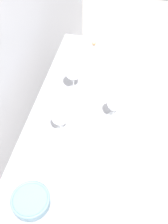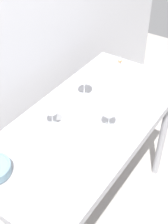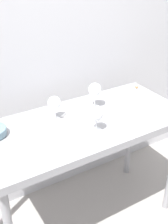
{
  "view_description": "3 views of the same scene",
  "coord_description": "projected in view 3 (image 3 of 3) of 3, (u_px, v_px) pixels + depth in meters",
  "views": [
    {
      "loc": [
        -1.01,
        -0.2,
        2.15
      ],
      "look_at": [
        -0.05,
        0.01,
        0.98
      ],
      "focal_mm": 46.5,
      "sensor_mm": 36.0,
      "label": 1
    },
    {
      "loc": [
        -1.12,
        -0.74,
        2.04
      ],
      "look_at": [
        -0.01,
        0.01,
        0.95
      ],
      "focal_mm": 51.01,
      "sensor_mm": 36.0,
      "label": 2
    },
    {
      "loc": [
        -0.86,
        -1.42,
        1.9
      ],
      "look_at": [
        -0.01,
        -0.03,
        0.98
      ],
      "focal_mm": 47.48,
      "sensor_mm": 36.0,
      "label": 3
    }
  ],
  "objects": [
    {
      "name": "back_wall",
      "position": [
        48.0,
        43.0,
        2.11
      ],
      "size": [
        3.8,
        0.04,
        2.6
      ],
      "primitive_type": "cube",
      "color": "silver",
      "rests_on": "ground_plane"
    },
    {
      "name": "decanter_funnel",
      "position": [
        136.0,
        93.0,
        2.2
      ],
      "size": [
        0.12,
        0.12,
        0.14
      ],
      "color": "#B6B6B6",
      "rests_on": "steel_counter"
    },
    {
      "name": "steel_counter",
      "position": [
        84.0,
        135.0,
        1.99
      ],
      "size": [
        1.4,
        0.65,
        0.9
      ],
      "color": "#95959A",
      "rests_on": "ground_plane"
    },
    {
      "name": "ground_plane",
      "position": [
        84.0,
        217.0,
        2.38
      ],
      "size": [
        6.0,
        6.0,
        0.0
      ],
      "primitive_type": "plane",
      "color": "#99948F"
    },
    {
      "name": "tasting_sheet_lower",
      "position": [
        81.0,
        115.0,
        2.0
      ],
      "size": [
        0.25,
        0.27,
        0.0
      ],
      "primitive_type": "cube",
      "rotation": [
        0.0,
        0.0,
        0.55
      ],
      "color": "white",
      "rests_on": "steel_counter"
    },
    {
      "name": "wine_glass_far_left",
      "position": [
        54.0,
        103.0,
        1.9
      ],
      "size": [
        0.09,
        0.09,
        0.17
      ],
      "color": "white",
      "rests_on": "steel_counter"
    },
    {
      "name": "wine_glass_far_right",
      "position": [
        95.0,
        90.0,
        2.05
      ],
      "size": [
        0.09,
        0.09,
        0.18
      ],
      "color": "white",
      "rests_on": "steel_counter"
    },
    {
      "name": "wine_glass_near_center",
      "position": [
        96.0,
        115.0,
        1.79
      ],
      "size": [
        0.08,
        0.08,
        0.15
      ],
      "color": "white",
      "rests_on": "steel_counter"
    },
    {
      "name": "tasting_sheet_upper",
      "position": [
        48.0,
        133.0,
        1.81
      ],
      "size": [
        0.23,
        0.26,
        0.0
      ],
      "primitive_type": "cube",
      "rotation": [
        0.0,
        0.0,
        0.4
      ],
      "color": "white",
      "rests_on": "steel_counter"
    }
  ]
}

